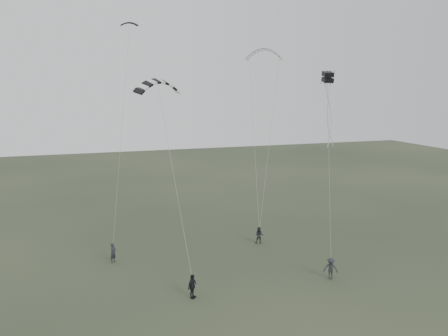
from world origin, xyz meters
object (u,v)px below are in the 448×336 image
object	(u,v)px
flyer_far	(331,268)
kite_pale_large	(265,50)
flyer_left	(113,253)
kite_dark_small	(129,23)
kite_striped	(158,81)
kite_box	(328,77)
flyer_right	(259,235)
flyer_center	(192,286)

from	to	relation	value
flyer_far	kite_pale_large	distance (m)	24.77
flyer_left	kite_dark_small	size ratio (longest dim) A/B	1.14
kite_striped	kite_box	xyz separation A→B (m)	(12.96, -0.94, 0.36)
flyer_left	flyer_right	size ratio (longest dim) A/B	1.04
kite_pale_large	flyer_left	bearing A→B (deg)	-133.88
flyer_left	kite_box	bearing A→B (deg)	-60.09
kite_striped	kite_box	bearing A→B (deg)	-25.80
flyer_left	kite_dark_small	distance (m)	18.50
flyer_center	kite_dark_small	distance (m)	21.30
kite_dark_small	kite_striped	distance (m)	7.91
flyer_far	kite_striped	distance (m)	18.21
flyer_far	flyer_left	bearing A→B (deg)	-176.43
kite_striped	kite_pale_large	bearing A→B (deg)	21.67
flyer_far	kite_dark_small	world-z (taller)	kite_dark_small
flyer_far	kite_dark_small	bearing A→B (deg)	169.84
flyer_far	flyer_right	bearing A→B (deg)	135.95
flyer_left	flyer_center	distance (m)	9.01
kite_dark_small	kite_box	bearing A→B (deg)	-12.59
flyer_left	kite_striped	size ratio (longest dim) A/B	0.46
flyer_left	kite_striped	world-z (taller)	kite_striped
kite_dark_small	kite_pale_large	size ratio (longest dim) A/B	0.36
flyer_center	kite_striped	bearing A→B (deg)	58.13
kite_dark_small	kite_pale_large	xyz separation A→B (m)	(14.75, 6.57, -1.18)
flyer_far	kite_striped	world-z (taller)	kite_striped
flyer_center	kite_dark_small	bearing A→B (deg)	57.19
flyer_left	flyer_right	distance (m)	12.69
flyer_center	kite_pale_large	bearing A→B (deg)	10.67
flyer_right	kite_box	size ratio (longest dim) A/B	2.00
flyer_right	flyer_center	world-z (taller)	flyer_center
flyer_left	flyer_center	xyz separation A→B (m)	(4.49, -7.81, 0.02)
flyer_right	flyer_center	distance (m)	11.56
flyer_left	kite_box	world-z (taller)	kite_box
kite_dark_small	kite_pale_large	distance (m)	16.19
flyer_center	kite_striped	xyz separation A→B (m)	(-1.04, 4.87, 13.31)
flyer_far	kite_box	xyz separation A→B (m)	(1.68, 4.23, 13.68)
flyer_center	kite_box	bearing A→B (deg)	-25.72
flyer_right	kite_dark_small	bearing A→B (deg)	-164.90
flyer_left	flyer_far	bearing A→B (deg)	-75.65
flyer_left	flyer_far	xyz separation A→B (m)	(14.72, -8.12, 0.01)
kite_striped	kite_box	distance (m)	13.00
flyer_right	flyer_far	xyz separation A→B (m)	(2.03, -8.46, 0.05)
flyer_left	kite_striped	xyz separation A→B (m)	(3.45, -2.94, 13.34)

